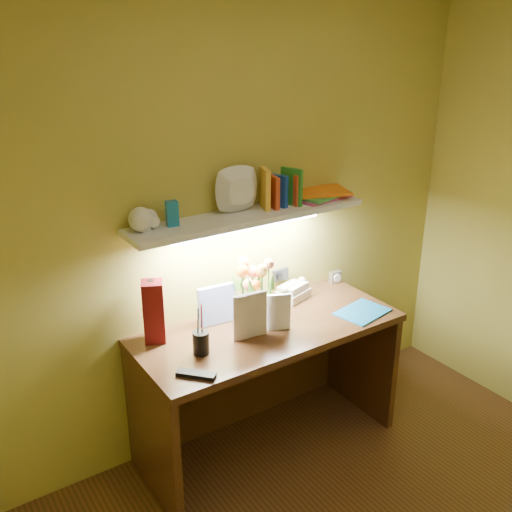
{
  "coord_description": "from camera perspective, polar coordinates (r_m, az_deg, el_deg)",
  "views": [
    {
      "loc": [
        -1.5,
        -0.94,
        2.16
      ],
      "look_at": [
        0.02,
        1.35,
        1.09
      ],
      "focal_mm": 40.0,
      "sensor_mm": 36.0,
      "label": 1
    }
  ],
  "objects": [
    {
      "name": "blue_folder",
      "position": [
        3.16,
        10.58,
        -5.51
      ],
      "size": [
        0.31,
        0.25,
        0.01
      ],
      "primitive_type": "cube",
      "rotation": [
        0.0,
        0.0,
        0.19
      ],
      "color": "#1870AC",
      "rests_on": "desk"
    },
    {
      "name": "wall_shelf",
      "position": [
        2.9,
        -0.27,
        4.74
      ],
      "size": [
        1.32,
        0.33,
        0.24
      ],
      "color": "white",
      "rests_on": "ground"
    },
    {
      "name": "desk_clock",
      "position": [
        3.49,
        7.94,
        -2.08
      ],
      "size": [
        0.07,
        0.04,
        0.07
      ],
      "primitive_type": "cube",
      "rotation": [
        0.0,
        0.0,
        -0.11
      ],
      "color": "silver",
      "rests_on": "desk"
    },
    {
      "name": "desk_book_a",
      "position": [
        2.78,
        -2.26,
        -6.36
      ],
      "size": [
        0.18,
        0.05,
        0.24
      ],
      "primitive_type": "imported",
      "rotation": [
        0.0,
        0.0,
        -0.17
      ],
      "color": "beige",
      "rests_on": "desk"
    },
    {
      "name": "whisky_box",
      "position": [
        2.82,
        -10.2,
        -5.48
      ],
      "size": [
        0.13,
        0.13,
        0.31
      ],
      "primitive_type": "cube",
      "rotation": [
        0.0,
        0.0,
        -0.43
      ],
      "color": "#5B0D0E",
      "rests_on": "desk"
    },
    {
      "name": "whisky_bottle",
      "position": [
        2.83,
        -10.31,
        -5.31
      ],
      "size": [
        0.1,
        0.1,
        0.31
      ],
      "primitive_type": null,
      "rotation": [
        0.0,
        0.0,
        -0.22
      ],
      "color": "#A06B1F",
      "rests_on": "desk"
    },
    {
      "name": "art_card",
      "position": [
        2.97,
        -3.91,
        -4.86
      ],
      "size": [
        0.2,
        0.06,
        0.2
      ],
      "primitive_type": null,
      "rotation": [
        0.0,
        0.0,
        -0.09
      ],
      "color": "silver",
      "rests_on": "desk"
    },
    {
      "name": "desk",
      "position": [
        3.16,
        1.23,
        -13.01
      ],
      "size": [
        1.4,
        0.6,
        0.75
      ],
      "primitive_type": "cube",
      "color": "#3A1C0F",
      "rests_on": "ground"
    },
    {
      "name": "tv_remote",
      "position": [
        2.58,
        -6.02,
        -11.68
      ],
      "size": [
        0.16,
        0.16,
        0.02
      ],
      "primitive_type": "cube",
      "rotation": [
        0.0,
        0.0,
        0.75
      ],
      "color": "black",
      "rests_on": "desk"
    },
    {
      "name": "flower_bouquet",
      "position": [
        3.0,
        -0.17,
        -3.27
      ],
      "size": [
        0.21,
        0.21,
        0.32
      ],
      "primitive_type": null,
      "rotation": [
        0.0,
        0.0,
        0.05
      ],
      "color": "#0C0A3E",
      "rests_on": "desk"
    },
    {
      "name": "pen_cup",
      "position": [
        2.7,
        -5.55,
        -7.9
      ],
      "size": [
        0.1,
        0.1,
        0.19
      ],
      "primitive_type": "cylinder",
      "rotation": [
        0.0,
        0.0,
        -0.34
      ],
      "color": "black",
      "rests_on": "desk"
    },
    {
      "name": "telephone",
      "position": [
        3.25,
        3.72,
        -3.42
      ],
      "size": [
        0.2,
        0.18,
        0.1
      ],
      "primitive_type": null,
      "rotation": [
        0.0,
        0.0,
        0.29
      ],
      "color": "beige",
      "rests_on": "desk"
    },
    {
      "name": "desk_book_b",
      "position": [
        2.88,
        0.63,
        -5.75
      ],
      "size": [
        0.14,
        0.08,
        0.2
      ],
      "primitive_type": "imported",
      "rotation": [
        0.0,
        0.0,
        -0.46
      ],
      "color": "white",
      "rests_on": "desk"
    }
  ]
}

